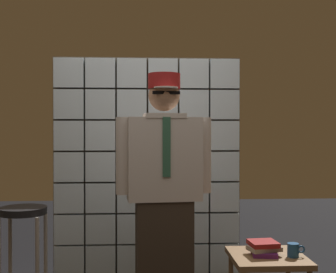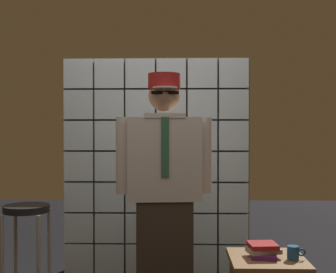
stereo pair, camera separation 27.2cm
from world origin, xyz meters
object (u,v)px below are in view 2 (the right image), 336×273
book_stack (263,250)px  standing_person (164,190)px  side_table (267,267)px  coffee_mug (293,253)px  bar_stool (27,233)px

book_stack → standing_person: bearing=164.6°
side_table → book_stack: book_stack is taller
coffee_mug → standing_person: bearing=164.2°
standing_person → side_table: bearing=-20.6°
standing_person → bar_stool: (-1.03, -0.01, -0.33)m
side_table → book_stack: bearing=173.4°
side_table → book_stack: (-0.03, 0.00, 0.11)m
standing_person → bar_stool: size_ratio=2.19×
bar_stool → side_table: bar_stool is taller
coffee_mug → book_stack: bearing=162.7°
book_stack → side_table: bearing=-6.6°
book_stack → bar_stool: bearing=174.0°
standing_person → side_table: (0.73, -0.20, -0.51)m
bar_stool → book_stack: size_ratio=3.35×
book_stack → coffee_mug: size_ratio=1.95×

